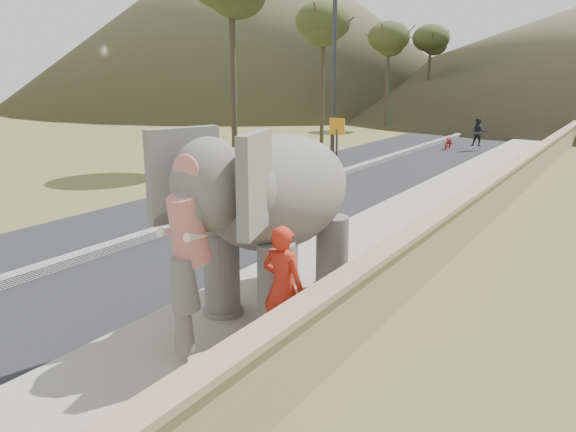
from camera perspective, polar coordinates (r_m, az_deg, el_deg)
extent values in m
plane|color=olive|center=(7.97, -12.43, -16.07)|extent=(160.00, 160.00, 0.00)
cube|color=black|center=(18.28, -1.85, 1.73)|extent=(7.00, 120.00, 0.03)
cube|color=black|center=(18.26, -1.85, 2.03)|extent=(0.35, 120.00, 0.22)
cube|color=#9E9687|center=(16.10, 13.11, -0.15)|extent=(3.00, 120.00, 0.15)
cube|color=tan|center=(15.56, 18.94, 0.75)|extent=(0.30, 120.00, 1.10)
cylinder|color=#313136|center=(21.56, 4.66, 14.28)|extent=(0.16, 0.16, 8.00)
cylinder|color=#2D2D33|center=(21.00, 4.94, 6.06)|extent=(0.08, 0.08, 2.00)
cube|color=orange|center=(20.88, 5.01, 9.05)|extent=(0.60, 0.05, 0.60)
cone|color=brown|center=(73.97, -3.90, 19.69)|extent=(60.00, 60.00, 22.00)
imported|color=red|center=(7.98, -0.53, -7.24)|extent=(0.66, 0.43, 1.80)
imported|color=maroon|center=(31.76, 16.01, 7.26)|extent=(0.71, 1.60, 0.81)
imported|color=black|center=(31.32, 18.78, 8.05)|extent=(0.78, 0.64, 1.49)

